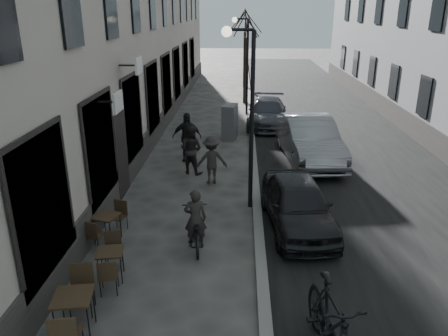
# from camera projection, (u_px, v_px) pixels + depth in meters

# --- Properties ---
(road) EXTENTS (7.30, 60.00, 0.00)m
(road) POSITION_uv_depth(u_px,v_px,m) (323.00, 124.00, 22.15)
(road) COLOR black
(road) RESTS_ON ground
(kerb) EXTENTS (0.25, 60.00, 0.12)m
(kerb) POSITION_uv_depth(u_px,v_px,m) (251.00, 122.00, 22.26)
(kerb) COLOR slate
(kerb) RESTS_ON ground
(streetlamp_near) EXTENTS (0.90, 0.28, 5.09)m
(streetlamp_near) POSITION_uv_depth(u_px,v_px,m) (246.00, 101.00, 11.83)
(streetlamp_near) COLOR black
(streetlamp_near) RESTS_ON ground
(streetlamp_far) EXTENTS (0.90, 0.28, 5.09)m
(streetlamp_far) POSITION_uv_depth(u_px,v_px,m) (244.00, 55.00, 23.09)
(streetlamp_far) COLOR black
(streetlamp_far) RESTS_ON ground
(tree_near) EXTENTS (2.40, 2.40, 5.70)m
(tree_near) POSITION_uv_depth(u_px,v_px,m) (246.00, 24.00, 25.38)
(tree_near) COLOR black
(tree_near) RESTS_ON ground
(tree_far) EXTENTS (2.40, 2.40, 5.70)m
(tree_far) POSITION_uv_depth(u_px,v_px,m) (245.00, 21.00, 31.01)
(tree_far) COLOR black
(tree_far) RESTS_ON ground
(bistro_set_a) EXTENTS (0.76, 1.69, 0.97)m
(bistro_set_a) POSITION_uv_depth(u_px,v_px,m) (75.00, 311.00, 7.70)
(bistro_set_a) COLOR black
(bistro_set_a) RESTS_ON ground
(bistro_set_b) EXTENTS (0.64, 1.40, 0.80)m
(bistro_set_b) POSITION_uv_depth(u_px,v_px,m) (111.00, 262.00, 9.34)
(bistro_set_b) COLOR black
(bistro_set_b) RESTS_ON ground
(bistro_set_c) EXTENTS (0.76, 1.43, 0.82)m
(bistro_set_c) POSITION_uv_depth(u_px,v_px,m) (107.00, 225.00, 10.91)
(bistro_set_c) COLOR black
(bistro_set_c) RESTS_ON ground
(utility_cabinet) EXTENTS (0.72, 1.10, 1.53)m
(utility_cabinet) POSITION_uv_depth(u_px,v_px,m) (230.00, 122.00, 19.40)
(utility_cabinet) COLOR #5A5A5C
(utility_cabinet) RESTS_ON ground
(bicycle) EXTENTS (0.86, 1.82, 0.92)m
(bicycle) POSITION_uv_depth(u_px,v_px,m) (196.00, 229.00, 10.62)
(bicycle) COLOR black
(bicycle) RESTS_ON ground
(cyclist_rider) EXTENTS (0.60, 0.44, 1.51)m
(cyclist_rider) POSITION_uv_depth(u_px,v_px,m) (195.00, 218.00, 10.52)
(cyclist_rider) COLOR #282622
(cyclist_rider) RESTS_ON ground
(pedestrian_near) EXTENTS (1.03, 0.93, 1.74)m
(pedestrian_near) POSITION_uv_depth(u_px,v_px,m) (191.00, 149.00, 15.25)
(pedestrian_near) COLOR black
(pedestrian_near) RESTS_ON ground
(pedestrian_mid) EXTENTS (1.13, 0.78, 1.61)m
(pedestrian_mid) POSITION_uv_depth(u_px,v_px,m) (211.00, 160.00, 14.39)
(pedestrian_mid) COLOR #2B2725
(pedestrian_mid) RESTS_ON ground
(pedestrian_far) EXTENTS (1.15, 0.59, 1.88)m
(pedestrian_far) POSITION_uv_depth(u_px,v_px,m) (187.00, 137.00, 16.49)
(pedestrian_far) COLOR black
(pedestrian_far) RESTS_ON ground
(car_near) EXTENTS (1.96, 4.06, 1.34)m
(car_near) POSITION_uv_depth(u_px,v_px,m) (298.00, 204.00, 11.50)
(car_near) COLOR black
(car_near) RESTS_ON ground
(car_mid) EXTENTS (2.20, 5.19, 1.66)m
(car_mid) POSITION_uv_depth(u_px,v_px,m) (309.00, 139.00, 16.55)
(car_mid) COLOR gray
(car_mid) RESTS_ON ground
(car_far) EXTENTS (2.23, 4.64, 1.30)m
(car_far) POSITION_uv_depth(u_px,v_px,m) (267.00, 113.00, 21.61)
(car_far) COLOR #383A42
(car_far) RESTS_ON ground
(moped) EXTENTS (0.99, 2.40, 1.40)m
(moped) POSITION_uv_depth(u_px,v_px,m) (331.00, 325.00, 7.06)
(moped) COLOR black
(moped) RESTS_ON ground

